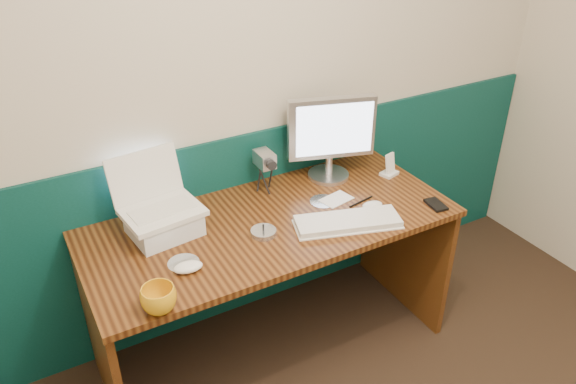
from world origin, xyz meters
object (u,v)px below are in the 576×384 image
monitor (330,138)px  mug (159,299)px  laptop (159,187)px  desk (272,288)px  camcorder (265,174)px  keyboard (348,222)px

monitor → mug: monitor is taller
laptop → monitor: size_ratio=0.74×
mug → desk: bearing=27.6°
monitor → mug: bearing=-135.4°
desk → mug: bearing=-152.4°
camcorder → mug: bearing=-141.2°
desk → camcorder: (0.09, 0.24, 0.47)m
keyboard → camcorder: 0.47m
desk → mug: size_ratio=12.99×
laptop → mug: bearing=-117.4°
mug → camcorder: bearing=38.6°
desk → camcorder: size_ratio=8.79×
monitor → camcorder: size_ratio=2.27×
desk → laptop: laptop is taller
desk → laptop: 0.74m
desk → keyboard: keyboard is taller
monitor → laptop: bearing=-157.1°
laptop → camcorder: bearing=4.7°
laptop → desk: bearing=-24.2°
keyboard → mug: (-0.86, -0.12, 0.04)m
monitor → camcorder: (-0.33, 0.03, -0.12)m
laptop → mug: (-0.17, -0.44, -0.17)m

